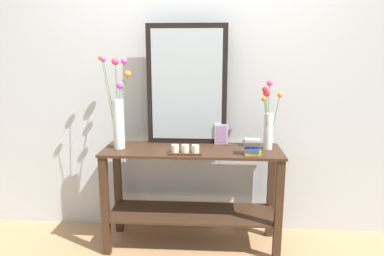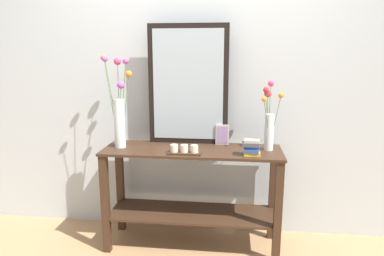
# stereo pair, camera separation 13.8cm
# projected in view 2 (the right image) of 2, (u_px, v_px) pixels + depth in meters

# --- Properties ---
(ground_plane) EXTENTS (7.00, 6.00, 0.02)m
(ground_plane) POSITION_uv_depth(u_px,v_px,m) (192.00, 245.00, 2.83)
(ground_plane) COLOR #A87F56
(wall_back) EXTENTS (6.40, 0.08, 2.70)m
(wall_back) POSITION_uv_depth(u_px,v_px,m) (197.00, 74.00, 2.88)
(wall_back) COLOR #B2BCC1
(wall_back) RESTS_ON ground
(console_table) EXTENTS (1.36, 0.44, 0.80)m
(console_table) POSITION_uv_depth(u_px,v_px,m) (192.00, 185.00, 2.72)
(console_table) COLOR #382316
(console_table) RESTS_ON ground
(mirror_leaning) EXTENTS (0.64, 0.03, 0.94)m
(mirror_leaning) POSITION_uv_depth(u_px,v_px,m) (188.00, 85.00, 2.75)
(mirror_leaning) COLOR black
(mirror_leaning) RESTS_ON console_table
(tall_vase_left) EXTENTS (0.27, 0.24, 0.71)m
(tall_vase_left) POSITION_uv_depth(u_px,v_px,m) (119.00, 111.00, 2.67)
(tall_vase_left) COLOR silver
(tall_vase_left) RESTS_ON console_table
(vase_right) EXTENTS (0.16, 0.18, 0.52)m
(vase_right) POSITION_uv_depth(u_px,v_px,m) (269.00, 122.00, 2.60)
(vase_right) COLOR silver
(vase_right) RESTS_ON console_table
(candle_tray) EXTENTS (0.24, 0.09, 0.07)m
(candle_tray) POSITION_uv_depth(u_px,v_px,m) (184.00, 150.00, 2.53)
(candle_tray) COLOR #382316
(candle_tray) RESTS_ON console_table
(picture_frame_small) EXTENTS (0.11, 0.01, 0.16)m
(picture_frame_small) POSITION_uv_depth(u_px,v_px,m) (222.00, 135.00, 2.78)
(picture_frame_small) COLOR #B7B2AD
(picture_frame_small) RESTS_ON console_table
(book_stack) EXTENTS (0.13, 0.09, 0.11)m
(book_stack) POSITION_uv_depth(u_px,v_px,m) (251.00, 148.00, 2.48)
(book_stack) COLOR gold
(book_stack) RESTS_ON console_table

